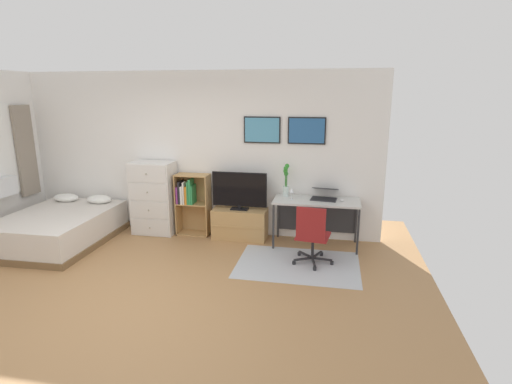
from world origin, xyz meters
TOP-DOWN VIEW (x-y plane):
  - ground_plane at (0.00, 0.00)m, footprint 7.20×7.20m
  - wall_back_with_posters at (0.02, 2.43)m, footprint 6.12×0.09m
  - area_rug at (1.83, 1.29)m, footprint 1.70×1.20m
  - bed at (-2.01, 1.41)m, footprint 1.48×1.94m
  - dresser at (-0.70, 2.15)m, footprint 0.71×0.46m
  - bookshelf at (-0.07, 2.22)m, footprint 0.55×0.30m
  - tv_stand at (0.79, 2.17)m, footprint 0.88×0.41m
  - television at (0.79, 2.15)m, footprint 0.90×0.16m
  - desk at (2.03, 2.16)m, footprint 1.32×0.58m
  - office_chair at (2.01, 1.33)m, footprint 0.57×0.58m
  - laptop at (2.14, 2.21)m, footprint 0.44×0.46m
  - computer_mouse at (2.41, 2.09)m, footprint 0.06×0.10m
  - bamboo_vase at (1.53, 2.23)m, footprint 0.09×0.11m
  - wine_glass at (1.64, 2.06)m, footprint 0.07×0.07m

SIDE VIEW (x-z plane):
  - ground_plane at x=0.00m, z-range 0.00..0.00m
  - area_rug at x=1.83m, z-range 0.00..0.01m
  - tv_stand at x=0.79m, z-range 0.00..0.50m
  - bed at x=-2.01m, z-range -0.06..0.57m
  - office_chair at x=2.01m, z-range 0.03..0.89m
  - bookshelf at x=-0.07m, z-range 0.08..1.12m
  - desk at x=2.03m, z-range 0.23..0.97m
  - dresser at x=-0.70m, z-range 0.00..1.23m
  - computer_mouse at x=2.41m, z-range 0.74..0.77m
  - laptop at x=2.14m, z-range 0.72..0.89m
  - television at x=0.79m, z-range 0.50..1.12m
  - wine_glass at x=1.64m, z-range 0.78..0.96m
  - bamboo_vase at x=1.53m, z-range 0.73..1.26m
  - wall_back_with_posters at x=0.02m, z-range 0.01..2.71m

